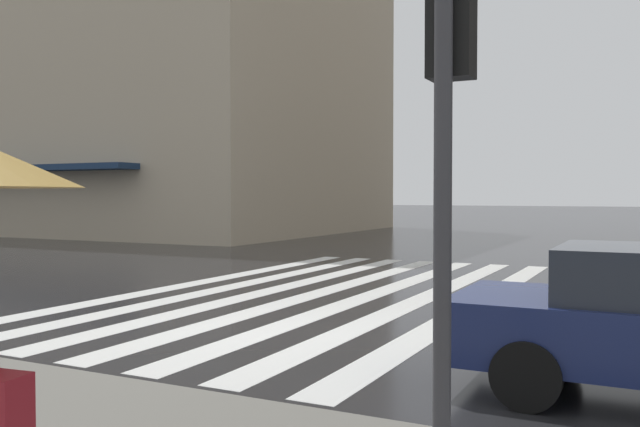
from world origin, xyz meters
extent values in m
plane|color=black|center=(0.00, 0.00, 0.00)|extent=(220.00, 220.00, 0.00)
cube|color=silver|center=(4.00, -2.01, 0.00)|extent=(13.00, 0.50, 0.01)
cube|color=silver|center=(4.00, -1.01, 0.00)|extent=(13.00, 0.50, 0.01)
cube|color=silver|center=(4.00, -0.01, 0.00)|extent=(13.00, 0.50, 0.01)
cube|color=silver|center=(4.00, 0.99, 0.00)|extent=(13.00, 0.50, 0.01)
cube|color=silver|center=(4.00, 1.99, 0.00)|extent=(13.00, 0.50, 0.01)
cube|color=silver|center=(4.00, 2.99, 0.00)|extent=(13.00, 0.50, 0.01)
cube|color=silver|center=(4.00, 3.99, 0.00)|extent=(13.00, 0.50, 0.01)
cube|color=tan|center=(20.84, 23.17, 8.60)|extent=(16.69, 28.26, 17.21)
cylinder|color=#333338|center=(-3.57, -3.56, 1.83)|extent=(0.12, 0.12, 3.37)
cube|color=black|center=(-3.39, -3.56, 3.09)|extent=(0.22, 0.30, 0.85)
sphere|color=orange|center=(-3.27, -3.56, 3.09)|extent=(0.17, 0.17, 0.17)
sphere|color=green|center=(-3.27, -3.56, 2.81)|extent=(0.17, 0.17, 0.17)
cylinder|color=black|center=(-1.82, -3.80, 0.31)|extent=(0.20, 0.62, 0.62)
cylinder|color=black|center=(-0.17, -3.80, 0.31)|extent=(0.20, 0.62, 0.62)
camera|label=1|loc=(-7.86, -4.82, 1.89)|focal=37.86mm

